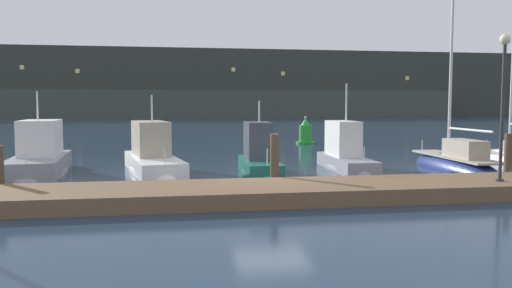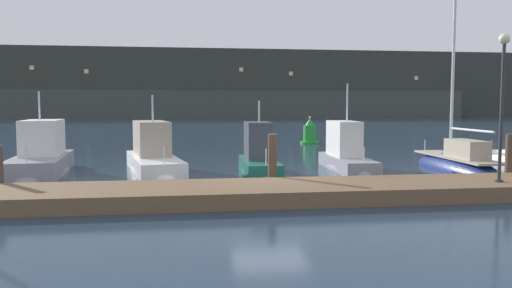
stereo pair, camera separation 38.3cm
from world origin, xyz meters
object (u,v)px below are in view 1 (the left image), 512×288
object	(u,v)px
motorboat_berth_6	(345,161)
motorboat_berth_3	(39,164)
motorboat_berth_4	(153,164)
channel_buoy	(305,134)
sailboat_berth_7	(455,167)
motorboat_berth_5	(259,166)
dock_lamppost	(503,85)

from	to	relation	value
motorboat_berth_6	motorboat_berth_3	bearing A→B (deg)	177.11
motorboat_berth_4	motorboat_berth_6	world-z (taller)	motorboat_berth_6
motorboat_berth_3	motorboat_berth_6	bearing A→B (deg)	-2.89
motorboat_berth_6	channel_buoy	xyz separation A→B (m)	(1.88, 13.71, 0.37)
sailboat_berth_7	motorboat_berth_3	bearing A→B (deg)	173.85
motorboat_berth_4	channel_buoy	bearing A→B (deg)	52.99
motorboat_berth_3	channel_buoy	distance (m)	19.44
motorboat_berth_4	motorboat_berth_5	world-z (taller)	motorboat_berth_4
motorboat_berth_3	motorboat_berth_6	world-z (taller)	motorboat_berth_6
dock_lamppost	motorboat_berth_4	bearing A→B (deg)	146.21
sailboat_berth_7	dock_lamppost	bearing A→B (deg)	-108.25
motorboat_berth_3	motorboat_berth_4	bearing A→B (deg)	-1.40
sailboat_berth_7	dock_lamppost	size ratio (longest dim) A/B	2.42
motorboat_berth_3	channel_buoy	bearing A→B (deg)	42.30
motorboat_berth_5	channel_buoy	bearing A→B (deg)	68.55
motorboat_berth_5	sailboat_berth_7	xyz separation A→B (m)	(8.25, -0.23, -0.20)
channel_buoy	motorboat_berth_4	bearing A→B (deg)	-127.01
motorboat_berth_5	motorboat_berth_6	size ratio (longest dim) A/B	0.87
motorboat_berth_6	motorboat_berth_5	bearing A→B (deg)	-166.20
motorboat_berth_3	dock_lamppost	distance (m)	16.98
motorboat_berth_4	motorboat_berth_3	bearing A→B (deg)	178.60
motorboat_berth_5	dock_lamppost	size ratio (longest dim) A/B	1.03
motorboat_berth_4	channel_buoy	world-z (taller)	motorboat_berth_4
motorboat_berth_5	channel_buoy	size ratio (longest dim) A/B	2.36
motorboat_berth_5	channel_buoy	distance (m)	15.77
sailboat_berth_7	channel_buoy	bearing A→B (deg)	99.46
motorboat_berth_4	motorboat_berth_5	bearing A→B (deg)	-19.47
motorboat_berth_5	sailboat_berth_7	distance (m)	8.25
motorboat_berth_4	sailboat_berth_7	world-z (taller)	sailboat_berth_7
channel_buoy	dock_lamppost	size ratio (longest dim) A/B	0.44
motorboat_berth_4	sailboat_berth_7	size ratio (longest dim) A/B	0.63
dock_lamppost	motorboat_berth_6	bearing A→B (deg)	111.30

